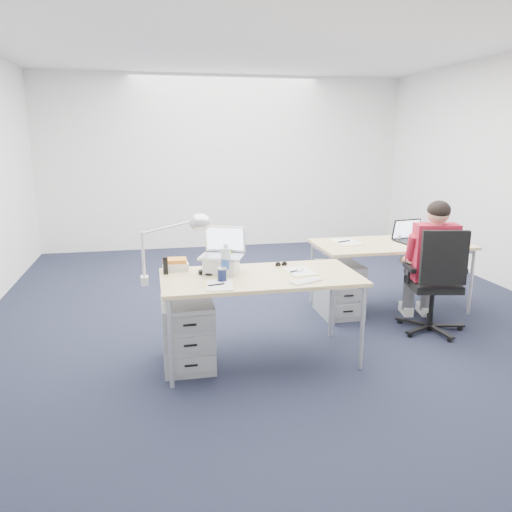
# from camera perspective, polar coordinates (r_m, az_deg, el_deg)

# --- Properties ---
(floor) EXTENTS (7.00, 7.00, 0.00)m
(floor) POSITION_cam_1_polar(r_m,az_deg,el_deg) (5.29, 2.48, -6.72)
(floor) COLOR black
(floor) RESTS_ON ground
(room) EXTENTS (6.02, 7.02, 2.80)m
(room) POSITION_cam_1_polar(r_m,az_deg,el_deg) (4.96, 2.68, 12.19)
(room) COLOR silver
(room) RESTS_ON ground
(desk_near) EXTENTS (1.60, 0.80, 0.73)m
(desk_near) POSITION_cam_1_polar(r_m,az_deg,el_deg) (4.05, 0.51, -2.85)
(desk_near) COLOR #D4B77A
(desk_near) RESTS_ON ground
(desk_far) EXTENTS (1.60, 0.80, 0.73)m
(desk_far) POSITION_cam_1_polar(r_m,az_deg,el_deg) (5.47, 15.15, 0.97)
(desk_far) COLOR #D4B77A
(desk_far) RESTS_ON ground
(office_chair) EXTENTS (0.77, 0.77, 1.02)m
(office_chair) POSITION_cam_1_polar(r_m,az_deg,el_deg) (5.05, 19.56, -5.04)
(office_chair) COLOR black
(office_chair) RESTS_ON ground
(seated_person) EXTENTS (0.48, 0.74, 1.25)m
(seated_person) POSITION_cam_1_polar(r_m,az_deg,el_deg) (5.12, 19.16, -0.89)
(seated_person) COLOR #A3172B
(seated_person) RESTS_ON ground
(drawer_pedestal_near) EXTENTS (0.40, 0.50, 0.55)m
(drawer_pedestal_near) POSITION_cam_1_polar(r_m,az_deg,el_deg) (4.11, -7.80, -8.78)
(drawer_pedestal_near) COLOR #A1A3A6
(drawer_pedestal_near) RESTS_ON ground
(drawer_pedestal_far) EXTENTS (0.40, 0.50, 0.55)m
(drawer_pedestal_far) POSITION_cam_1_polar(r_m,az_deg,el_deg) (5.29, 9.47, -3.74)
(drawer_pedestal_far) COLOR #A1A3A6
(drawer_pedestal_far) RESTS_ON ground
(silver_laptop) EXTENTS (0.42, 0.38, 0.37)m
(silver_laptop) POSITION_cam_1_polar(r_m,az_deg,el_deg) (4.09, -4.00, 0.57)
(silver_laptop) COLOR silver
(silver_laptop) RESTS_ON desk_near
(wireless_keyboard) EXTENTS (0.28, 0.21, 0.01)m
(wireless_keyboard) POSITION_cam_1_polar(r_m,az_deg,el_deg) (3.88, 5.73, -2.85)
(wireless_keyboard) COLOR white
(wireless_keyboard) RESTS_ON desk_near
(computer_mouse) EXTENTS (0.07, 0.09, 0.03)m
(computer_mouse) POSITION_cam_1_polar(r_m,az_deg,el_deg) (4.15, 5.04, -1.63)
(computer_mouse) COLOR white
(computer_mouse) RESTS_ON desk_near
(headphones) EXTENTS (0.21, 0.17, 0.03)m
(headphones) POSITION_cam_1_polar(r_m,az_deg,el_deg) (4.10, -5.16, -1.78)
(headphones) COLOR black
(headphones) RESTS_ON desk_near
(can_koozie) EXTENTS (0.08, 0.08, 0.11)m
(can_koozie) POSITION_cam_1_polar(r_m,az_deg,el_deg) (3.86, -3.90, -2.14)
(can_koozie) COLOR #141C41
(can_koozie) RESTS_ON desk_near
(water_bottle) EXTENTS (0.11, 0.11, 0.26)m
(water_bottle) POSITION_cam_1_polar(r_m,az_deg,el_deg) (4.00, -3.47, -0.46)
(water_bottle) COLOR silver
(water_bottle) RESTS_ON desk_near
(bear_figurine) EXTENTS (0.11, 0.10, 0.17)m
(bear_figurine) POSITION_cam_1_polar(r_m,az_deg,el_deg) (4.23, -3.15, -0.33)
(bear_figurine) COLOR #336D1D
(bear_figurine) RESTS_ON desk_near
(book_stack) EXTENTS (0.25, 0.22, 0.10)m
(book_stack) POSITION_cam_1_polar(r_m,az_deg,el_deg) (4.25, -9.21, -0.95)
(book_stack) COLOR silver
(book_stack) RESTS_ON desk_near
(cordless_phone) EXTENTS (0.04, 0.02, 0.14)m
(cordless_phone) POSITION_cam_1_polar(r_m,az_deg,el_deg) (4.12, -10.31, -1.10)
(cordless_phone) COLOR black
(cordless_phone) RESTS_ON desk_near
(papers_left) EXTENTS (0.22, 0.30, 0.01)m
(papers_left) POSITION_cam_1_polar(r_m,az_deg,el_deg) (3.76, -4.28, -3.41)
(papers_left) COLOR #E9EA87
(papers_left) RESTS_ON desk_near
(papers_right) EXTENTS (0.24, 0.32, 0.01)m
(papers_right) POSITION_cam_1_polar(r_m,az_deg,el_deg) (4.14, 4.95, -1.80)
(papers_right) COLOR #E9EA87
(papers_right) RESTS_ON desk_near
(sunglasses) EXTENTS (0.11, 0.06, 0.03)m
(sunglasses) POSITION_cam_1_polar(r_m,az_deg,el_deg) (4.33, 2.89, -0.98)
(sunglasses) COLOR black
(sunglasses) RESTS_ON desk_near
(desk_lamp) EXTENTS (0.52, 0.36, 0.55)m
(desk_lamp) POSITION_cam_1_polar(r_m,az_deg,el_deg) (3.81, -10.30, 0.87)
(desk_lamp) COLOR silver
(desk_lamp) RESTS_ON desk_near
(dark_laptop) EXTENTS (0.38, 0.37, 0.24)m
(dark_laptop) POSITION_cam_1_polar(r_m,az_deg,el_deg) (5.56, 17.51, 2.78)
(dark_laptop) COLOR black
(dark_laptop) RESTS_ON desk_far
(far_cup) EXTENTS (0.09, 0.09, 0.11)m
(far_cup) POSITION_cam_1_polar(r_m,az_deg,el_deg) (5.65, 15.91, 2.35)
(far_cup) COLOR white
(far_cup) RESTS_ON desk_far
(far_papers) EXTENTS (0.27, 0.36, 0.01)m
(far_papers) POSITION_cam_1_polar(r_m,az_deg,el_deg) (5.36, 10.24, 1.53)
(far_papers) COLOR white
(far_papers) RESTS_ON desk_far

